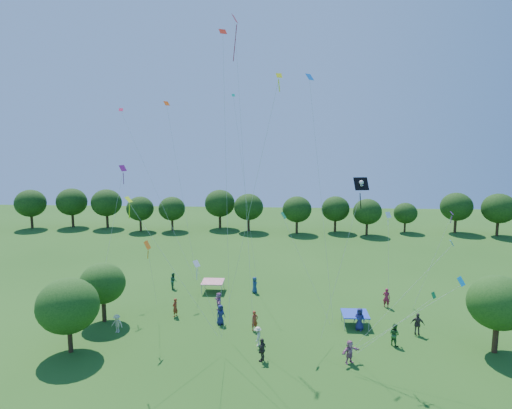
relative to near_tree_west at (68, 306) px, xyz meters
The scene contains 38 objects.
near_tree_west is the anchor object (origin of this frame).
near_tree_north 5.67m from the near_tree_west, 86.69° to the left, with size 3.88×3.88×5.19m.
near_tree_east 31.72m from the near_tree_west, ahead, with size 4.43×4.43×5.89m.
treeline 45.10m from the near_tree_west, 74.50° to the left, with size 88.01×8.77×6.77m.
tent_red_stripe 16.42m from the near_tree_west, 57.94° to the left, with size 2.20×2.20×1.10m.
tent_blue 22.94m from the near_tree_west, 15.48° to the left, with size 2.20×2.20×1.10m.
crowd_person_0 22.97m from the near_tree_west, 13.21° to the left, with size 0.93×0.50×1.88m, color navy.
crowd_person_1 14.54m from the near_tree_west, 18.69° to the left, with size 0.63×0.41×1.70m, color maroon.
crowd_person_2 15.30m from the near_tree_west, 73.33° to the left, with size 0.83×0.45×1.69m, color #285E3B.
crowd_person_3 14.34m from the near_tree_west, ahead, with size 1.00×0.45×1.52m, color beige.
crowd_person_4 14.66m from the near_tree_west, ahead, with size 1.01×0.46×1.72m, color #39312E.
crowd_person_5 20.79m from the near_tree_west, ahead, with size 1.59×0.57×1.71m, color #9D5B7E.
crowd_person_6 18.98m from the near_tree_west, 46.43° to the left, with size 0.82×0.45×1.67m, color navy.
crowd_person_7 9.83m from the near_tree_west, 48.57° to the left, with size 0.62×0.40×1.67m, color maroon.
crowd_person_8 24.72m from the near_tree_west, ahead, with size 0.87×0.47×1.75m, color #275C29.
crowd_person_9 5.06m from the near_tree_west, 57.16° to the left, with size 1.00×0.45×1.54m, color beige.
crowd_person_10 27.27m from the near_tree_west, ahead, with size 1.08×0.49×1.83m, color #423735.
crowd_person_11 13.47m from the near_tree_west, 41.09° to the left, with size 1.59×0.57×1.71m, color #A25E98.
crowd_person_12 12.25m from the near_tree_west, 28.13° to the left, with size 0.86×0.47×1.74m, color navy.
crowd_person_13 27.73m from the near_tree_west, 22.20° to the left, with size 0.69×0.44×1.85m, color maroon.
pirate_kite 23.03m from the near_tree_west, ahead, with size 3.24×1.22×11.79m.
red_high_kite 22.62m from the near_tree_west, 33.59° to the left, with size 2.33×7.95×24.82m.
small_kite_0 18.77m from the near_tree_west, 86.16° to the left, with size 8.43×3.56×17.53m.
small_kite_1 20.97m from the near_tree_west, 76.53° to the left, with size 4.05×4.65×18.28m.
small_kite_2 17.43m from the near_tree_west, ahead, with size 4.37×3.19×18.52m.
small_kite_3 17.54m from the near_tree_west, 13.15° to the left, with size 4.02×1.07×8.80m.
small_kite_4 23.03m from the near_tree_west, 17.58° to the left, with size 2.42×3.24×19.58m.
small_kite_5 29.96m from the near_tree_west, 12.64° to the left, with size 2.64×1.03×8.60m.
small_kite_6 11.20m from the near_tree_west, 13.86° to the right, with size 1.33×3.77×6.83m.
small_kite_7 20.97m from the near_tree_west, 51.77° to the left, with size 2.65×2.01×18.80m.
small_kite_8 18.56m from the near_tree_west, 21.64° to the left, with size 0.97×2.83×22.80m.
small_kite_9 6.96m from the near_tree_west, 31.66° to the left, with size 0.69×4.08×6.60m.
small_kite_10 8.68m from the near_tree_west, ahead, with size 6.06×1.62×10.60m.
small_kite_11 24.55m from the near_tree_west, ahead, with size 4.43×2.22×5.18m.
small_kite_12 25.08m from the near_tree_west, ahead, with size 6.04×1.60×8.33m.
small_kite_13 12.80m from the near_tree_west, 87.23° to the left, with size 1.32×5.39×11.92m.
small_kite_14 29.75m from the near_tree_west, 27.59° to the left, with size 0.69×2.68×7.20m.
small_kite_15 26.49m from the near_tree_west, ahead, with size 7.17×1.12×5.80m.
Camera 1 is at (2.01, -19.15, 16.23)m, focal length 32.00 mm.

